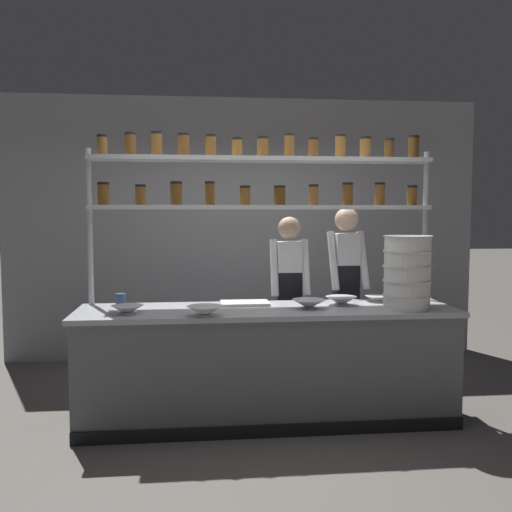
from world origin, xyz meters
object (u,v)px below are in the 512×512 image
Objects in this scene: spice_shelf_unit at (262,186)px; cutting_board at (245,303)px; prep_bowl_near_left at (341,301)px; prep_bowl_center_back at (205,311)px; prep_bowl_near_right at (376,299)px; prep_bowl_center_front at (127,310)px; prep_bowl_far_left at (309,304)px; chef_left at (289,292)px; container_stack at (407,272)px; serving_cup_front at (121,300)px; chef_center at (346,285)px.

cutting_board is at bearing -138.75° from spice_shelf_unit.
prep_bowl_center_back is (-1.13, -0.38, 0.00)m from prep_bowl_near_left.
prep_bowl_near_right is (0.34, 0.15, -0.01)m from prep_bowl_near_left.
prep_bowl_far_left reaches higher than prep_bowl_center_front.
chef_left is at bearing 50.55° from spice_shelf_unit.
cutting_board is (-1.26, 0.34, -0.28)m from container_stack.
serving_cup_front reaches higher than prep_bowl_center_front.
prep_bowl_center_back is 0.86m from prep_bowl_far_left.
prep_bowl_center_back reaches higher than prep_bowl_center_front.
chef_center is 16.19× the size of serving_cup_front.
spice_shelf_unit reaches higher than prep_bowl_center_front.
prep_bowl_near_left is 0.97× the size of prep_bowl_far_left.
spice_shelf_unit is 10.78× the size of prep_bowl_far_left.
serving_cup_front is (-1.81, 0.12, 0.02)m from prep_bowl_near_left.
prep_bowl_far_left is 1.53m from serving_cup_front.
prep_bowl_far_left is (-0.51, -0.78, -0.05)m from chef_center.
cutting_board is at bearing 164.75° from container_stack.
prep_bowl_near_right is 0.71m from prep_bowl_far_left.
chef_left is 6.30× the size of prep_bowl_near_left.
spice_shelf_unit is at bearing -127.86° from chef_left.
chef_left reaches higher than prep_bowl_center_back.
prep_bowl_center_back is at bearing -124.39° from cutting_board.
chef_center is 0.51m from prep_bowl_near_right.
chef_center reaches higher than prep_bowl_center_front.
prep_bowl_near_right is 0.68× the size of prep_bowl_far_left.
container_stack is at bearing -26.42° from prep_bowl_near_left.
spice_shelf_unit reaches higher than serving_cup_front.
container_stack is at bearing -76.61° from chef_center.
cutting_board is 1.47× the size of prep_bowl_center_back.
cutting_board is (-0.46, -0.50, -0.01)m from chef_left.
spice_shelf_unit is at bearing 173.91° from prep_bowl_near_right.
prep_bowl_far_left is at bearing 16.03° from prep_bowl_center_back.
prep_bowl_near_right is 1.71× the size of serving_cup_front.
prep_bowl_center_back is at bearing -163.97° from prep_bowl_far_left.
chef_left is 0.95× the size of chef_center.
chef_center is at bearing 27.58° from cutting_board.
chef_center is 2.08m from serving_cup_front.
serving_cup_front is at bearing 171.10° from container_stack.
cutting_board is (-0.16, -0.14, -0.97)m from spice_shelf_unit.
prep_bowl_near_left is at bearing -21.72° from spice_shelf_unit.
spice_shelf_unit reaches higher than chef_center.
prep_bowl_near_right is at bearing 19.73° from prep_bowl_center_back.
prep_bowl_near_left is (0.34, -0.61, 0.01)m from chef_left.
prep_bowl_near_left is (-0.47, 0.23, -0.26)m from container_stack.
chef_left is 6.03× the size of prep_bowl_center_back.
chef_center reaches higher than container_stack.
chef_left is at bearing 31.44° from prep_bowl_center_front.
spice_shelf_unit is at bearing 130.07° from prep_bowl_far_left.
chef_center is 0.93m from container_stack.
prep_bowl_near_left is (-0.21, -0.63, -0.05)m from chef_center.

